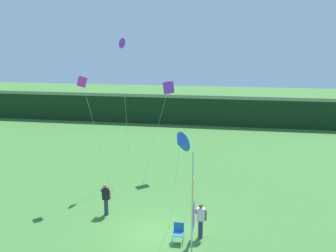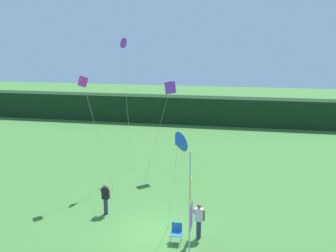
{
  "view_description": "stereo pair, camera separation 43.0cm",
  "coord_description": "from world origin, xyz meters",
  "px_view_note": "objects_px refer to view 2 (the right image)",
  "views": [
    {
      "loc": [
        3.37,
        -15.52,
        8.96
      ],
      "look_at": [
        0.05,
        3.66,
        4.46
      ],
      "focal_mm": 39.17,
      "sensor_mm": 36.0,
      "label": 1
    },
    {
      "loc": [
        3.8,
        -15.44,
        8.96
      ],
      "look_at": [
        0.05,
        3.66,
        4.46
      ],
      "focal_mm": 39.17,
      "sensor_mm": 36.0,
      "label": 2
    }
  ],
  "objects_px": {
    "person_mid_field": "(105,198)",
    "kite_purple_delta_1": "(122,44)",
    "banner_flag": "(191,203)",
    "person_near_banner": "(199,220)",
    "folding_chair": "(176,231)",
    "kite_purple_box_2": "(170,88)",
    "kite_magenta_box_3": "(83,82)",
    "kite_blue_delta_0": "(178,143)"
  },
  "relations": [
    {
      "from": "person_mid_field",
      "to": "kite_purple_delta_1",
      "type": "bearing_deg",
      "value": 96.29
    },
    {
      "from": "banner_flag",
      "to": "person_near_banner",
      "type": "distance_m",
      "value": 1.64
    },
    {
      "from": "folding_chair",
      "to": "kite_purple_box_2",
      "type": "distance_m",
      "value": 10.83
    },
    {
      "from": "person_near_banner",
      "to": "folding_chair",
      "type": "height_order",
      "value": "person_near_banner"
    },
    {
      "from": "person_mid_field",
      "to": "kite_magenta_box_3",
      "type": "distance_m",
      "value": 6.57
    },
    {
      "from": "kite_blue_delta_0",
      "to": "kite_magenta_box_3",
      "type": "xyz_separation_m",
      "value": [
        -6.2,
        4.43,
        2.0
      ]
    },
    {
      "from": "folding_chair",
      "to": "kite_purple_box_2",
      "type": "height_order",
      "value": "kite_purple_box_2"
    },
    {
      "from": "banner_flag",
      "to": "folding_chair",
      "type": "height_order",
      "value": "banner_flag"
    },
    {
      "from": "person_mid_field",
      "to": "kite_magenta_box_3",
      "type": "bearing_deg",
      "value": 129.91
    },
    {
      "from": "kite_magenta_box_3",
      "to": "kite_purple_delta_1",
      "type": "bearing_deg",
      "value": 64.91
    },
    {
      "from": "banner_flag",
      "to": "kite_magenta_box_3",
      "type": "bearing_deg",
      "value": 144.63
    },
    {
      "from": "banner_flag",
      "to": "kite_blue_delta_0",
      "type": "relative_size",
      "value": 0.88
    },
    {
      "from": "kite_blue_delta_0",
      "to": "kite_purple_delta_1",
      "type": "xyz_separation_m",
      "value": [
        -4.8,
        7.41,
        4.12
      ]
    },
    {
      "from": "person_near_banner",
      "to": "folding_chair",
      "type": "bearing_deg",
      "value": -152.19
    },
    {
      "from": "folding_chair",
      "to": "person_mid_field",
      "type": "bearing_deg",
      "value": 154.18
    },
    {
      "from": "kite_purple_box_2",
      "to": "kite_purple_delta_1",
      "type": "bearing_deg",
      "value": -146.29
    },
    {
      "from": "folding_chair",
      "to": "kite_purple_delta_1",
      "type": "distance_m",
      "value": 12.07
    },
    {
      "from": "kite_blue_delta_0",
      "to": "kite_purple_delta_1",
      "type": "distance_m",
      "value": 9.75
    },
    {
      "from": "banner_flag",
      "to": "kite_purple_box_2",
      "type": "height_order",
      "value": "kite_purple_box_2"
    },
    {
      "from": "person_mid_field",
      "to": "person_near_banner",
      "type": "bearing_deg",
      "value": -16.3
    },
    {
      "from": "person_near_banner",
      "to": "folding_chair",
      "type": "distance_m",
      "value": 1.16
    },
    {
      "from": "kite_purple_delta_1",
      "to": "kite_purple_box_2",
      "type": "xyz_separation_m",
      "value": [
        2.7,
        1.8,
        -2.91
      ]
    },
    {
      "from": "kite_purple_box_2",
      "to": "kite_magenta_box_3",
      "type": "distance_m",
      "value": 6.35
    },
    {
      "from": "person_mid_field",
      "to": "kite_purple_box_2",
      "type": "relative_size",
      "value": 0.27
    },
    {
      "from": "person_mid_field",
      "to": "kite_purple_delta_1",
      "type": "relative_size",
      "value": 0.19
    },
    {
      "from": "kite_purple_box_2",
      "to": "person_mid_field",
      "type": "bearing_deg",
      "value": -106.41
    },
    {
      "from": "person_mid_field",
      "to": "kite_purple_box_2",
      "type": "bearing_deg",
      "value": 73.59
    },
    {
      "from": "person_near_banner",
      "to": "kite_blue_delta_0",
      "type": "bearing_deg",
      "value": -148.07
    },
    {
      "from": "kite_blue_delta_0",
      "to": "kite_purple_box_2",
      "type": "xyz_separation_m",
      "value": [
        -2.1,
        9.22,
        1.21
      ]
    },
    {
      "from": "person_mid_field",
      "to": "kite_magenta_box_3",
      "type": "xyz_separation_m",
      "value": [
        -1.99,
        2.38,
        5.79
      ]
    },
    {
      "from": "banner_flag",
      "to": "kite_blue_delta_0",
      "type": "bearing_deg",
      "value": 146.62
    },
    {
      "from": "person_near_banner",
      "to": "folding_chair",
      "type": "xyz_separation_m",
      "value": [
        -0.97,
        -0.51,
        -0.4
      ]
    },
    {
      "from": "person_near_banner",
      "to": "kite_blue_delta_0",
      "type": "xyz_separation_m",
      "value": [
        -0.9,
        -0.56,
        3.79
      ]
    },
    {
      "from": "kite_purple_delta_1",
      "to": "kite_purple_box_2",
      "type": "bearing_deg",
      "value": 33.71
    },
    {
      "from": "banner_flag",
      "to": "folding_chair",
      "type": "distance_m",
      "value": 1.89
    },
    {
      "from": "banner_flag",
      "to": "kite_blue_delta_0",
      "type": "xyz_separation_m",
      "value": [
        -0.63,
        0.41,
        2.5
      ]
    },
    {
      "from": "person_mid_field",
      "to": "kite_blue_delta_0",
      "type": "distance_m",
      "value": 6.03
    },
    {
      "from": "banner_flag",
      "to": "kite_purple_delta_1",
      "type": "xyz_separation_m",
      "value": [
        -5.43,
        7.83,
        6.62
      ]
    },
    {
      "from": "person_near_banner",
      "to": "banner_flag",
      "type": "bearing_deg",
      "value": -105.59
    },
    {
      "from": "person_near_banner",
      "to": "kite_purple_box_2",
      "type": "height_order",
      "value": "kite_purple_box_2"
    },
    {
      "from": "kite_blue_delta_0",
      "to": "person_near_banner",
      "type": "bearing_deg",
      "value": 31.93
    },
    {
      "from": "person_near_banner",
      "to": "kite_magenta_box_3",
      "type": "relative_size",
      "value": 0.24
    }
  ]
}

